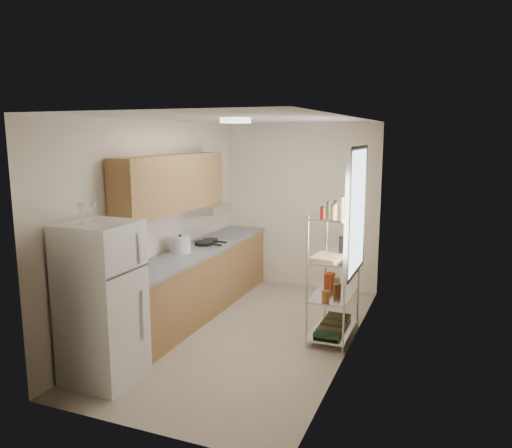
{
  "coord_description": "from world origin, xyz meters",
  "views": [
    {
      "loc": [
        2.26,
        -5.35,
        2.42
      ],
      "look_at": [
        0.02,
        0.25,
        1.34
      ],
      "focal_mm": 35.0,
      "sensor_mm": 36.0,
      "label": 1
    }
  ],
  "objects_px": {
    "refrigerator": "(102,303)",
    "frying_pan_large": "(204,243)",
    "rice_cooker": "(180,245)",
    "espresso_machine": "(347,244)",
    "cutting_board": "(327,257)"
  },
  "relations": [
    {
      "from": "refrigerator",
      "to": "frying_pan_large",
      "type": "height_order",
      "value": "refrigerator"
    },
    {
      "from": "rice_cooker",
      "to": "espresso_machine",
      "type": "height_order",
      "value": "espresso_machine"
    },
    {
      "from": "cutting_board",
      "to": "frying_pan_large",
      "type": "bearing_deg",
      "value": 164.27
    },
    {
      "from": "refrigerator",
      "to": "rice_cooker",
      "type": "relative_size",
      "value": 6.08
    },
    {
      "from": "rice_cooker",
      "to": "cutting_board",
      "type": "distance_m",
      "value": 1.95
    },
    {
      "from": "frying_pan_large",
      "to": "rice_cooker",
      "type": "bearing_deg",
      "value": -89.7
    },
    {
      "from": "cutting_board",
      "to": "espresso_machine",
      "type": "xyz_separation_m",
      "value": [
        0.17,
        0.27,
        0.11
      ]
    },
    {
      "from": "frying_pan_large",
      "to": "espresso_machine",
      "type": "bearing_deg",
      "value": 0.23
    },
    {
      "from": "rice_cooker",
      "to": "frying_pan_large",
      "type": "distance_m",
      "value": 0.54
    },
    {
      "from": "frying_pan_large",
      "to": "cutting_board",
      "type": "height_order",
      "value": "cutting_board"
    },
    {
      "from": "rice_cooker",
      "to": "espresso_machine",
      "type": "distance_m",
      "value": 2.14
    },
    {
      "from": "refrigerator",
      "to": "cutting_board",
      "type": "relative_size",
      "value": 3.97
    },
    {
      "from": "refrigerator",
      "to": "espresso_machine",
      "type": "bearing_deg",
      "value": 45.53
    },
    {
      "from": "refrigerator",
      "to": "espresso_machine",
      "type": "xyz_separation_m",
      "value": [
        1.98,
        2.02,
        0.34
      ]
    },
    {
      "from": "frying_pan_large",
      "to": "espresso_machine",
      "type": "relative_size",
      "value": 1.03
    }
  ]
}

